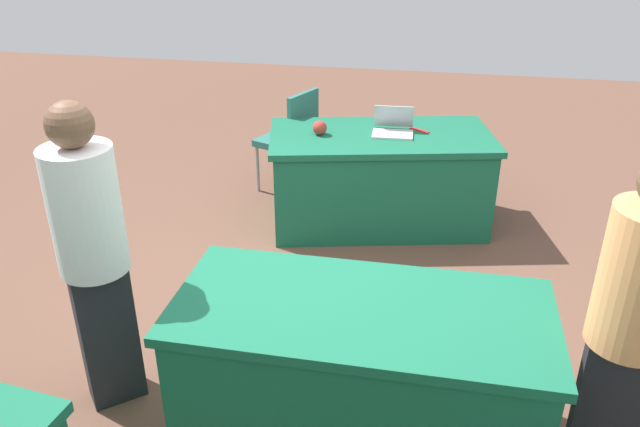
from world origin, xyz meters
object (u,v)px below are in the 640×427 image
person_attendee_standing (92,248)px  laptop_silver (393,129)px  table_foreground (379,179)px  yarn_ball (320,128)px  chair_tucked_left (292,135)px  table_mid_right (359,373)px  scissors_red (420,130)px  person_attendee_browsing (631,320)px

person_attendee_standing → laptop_silver: 2.71m
table_foreground → yarn_ball: yarn_ball is taller
chair_tucked_left → table_foreground: bearing=-96.4°
table_mid_right → yarn_ball: size_ratio=15.63×
laptop_silver → scissors_red: laptop_silver is taller
person_attendee_standing → person_attendee_browsing: 2.47m
person_attendee_standing → yarn_ball: size_ratio=14.74×
laptop_silver → yarn_ball: laptop_silver is taller
table_foreground → laptop_silver: 0.44m
scissors_red → person_attendee_standing: bearing=-87.0°
chair_tucked_left → scissors_red: bearing=-83.5°
person_attendee_browsing → laptop_silver: size_ratio=4.89×
table_foreground → chair_tucked_left: size_ratio=2.02×
chair_tucked_left → yarn_ball: (-0.37, 0.59, 0.29)m
laptop_silver → table_foreground: bearing=16.6°
table_foreground → scissors_red: size_ratio=10.71×
table_mid_right → scissors_red: 2.57m
chair_tucked_left → yarn_ball: size_ratio=8.45×
chair_tucked_left → yarn_ball: 0.75m
chair_tucked_left → scissors_red: 1.22m
table_mid_right → chair_tucked_left: 3.05m
yarn_ball → person_attendee_standing: bearing=73.0°
person_attendee_browsing → yarn_ball: person_attendee_browsing is taller
yarn_ball → scissors_red: bearing=-162.1°
chair_tucked_left → laptop_silver: bearing=-92.5°
person_attendee_standing → yarn_ball: person_attendee_standing is taller
chair_tucked_left → person_attendee_standing: (0.32, 2.84, 0.38)m
chair_tucked_left → scissors_red: (-1.14, 0.34, 0.24)m
table_foreground → table_mid_right: (-0.17, 2.39, 0.00)m
person_attendee_standing → table_mid_right: bearing=-42.4°
chair_tucked_left → person_attendee_standing: bearing=-163.4°
chair_tucked_left → person_attendee_browsing: 3.64m
yarn_ball → scissors_red: (-0.77, -0.25, -0.05)m
person_attendee_browsing → table_mid_right: bearing=7.6°
person_attendee_standing → table_foreground: bearing=22.6°
scissors_red → laptop_silver: bearing=-119.3°
table_foreground → table_mid_right: size_ratio=1.09×
person_attendee_standing → scissors_red: person_attendee_standing is taller
table_foreground → yarn_ball: size_ratio=17.05×
person_attendee_browsing → laptop_silver: bearing=-54.0°
scissors_red → table_mid_right: bearing=-59.5°
table_foreground → person_attendee_standing: 2.69m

